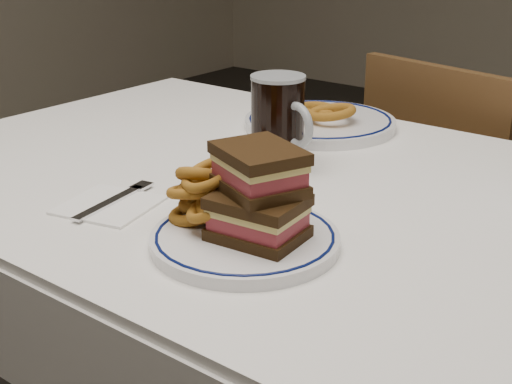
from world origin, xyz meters
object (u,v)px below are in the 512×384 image
Objects in this scene: reuben_sandwich at (259,193)px; beer_mug at (279,120)px; chair_far at (452,219)px; main_plate at (245,239)px; far_plate at (320,122)px.

reuben_sandwich is 0.32m from beer_mug.
chair_far is at bearing 96.70° from reuben_sandwich.
reuben_sandwich is at bearing -83.30° from chair_far.
reuben_sandwich is (0.02, 0.01, 0.06)m from main_plate.
chair_far is 0.97m from reuben_sandwich.
main_plate is 0.82× the size of far_plate.
chair_far is 2.87× the size of far_plate.
main_plate is at bearing -153.01° from reuben_sandwich.
chair_far is at bearing 72.08° from far_plate.
chair_far is 0.95m from main_plate.
beer_mug is 0.24m from far_plate.
chair_far is at bearing 83.98° from beer_mug.
reuben_sandwich is (0.10, -0.89, 0.37)m from chair_far.
chair_far is 5.64× the size of beer_mug.
chair_far is at bearing 95.66° from main_plate.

